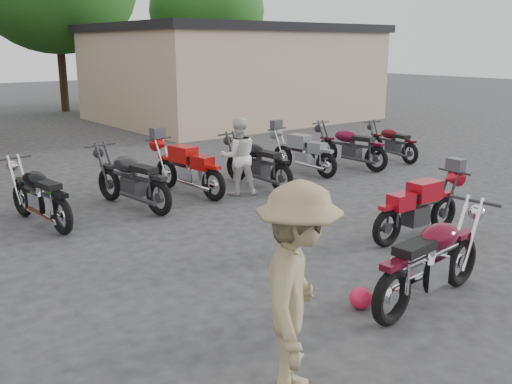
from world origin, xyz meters
TOP-DOWN VIEW (x-y plane):
  - ground at (0.00, 0.00)m, footprint 90.00×90.00m
  - stucco_building at (8.50, 15.00)m, footprint 10.00×8.00m
  - tree_2 at (4.00, 22.00)m, footprint 7.04×7.04m
  - tree_3 at (12.00, 22.00)m, footprint 6.08×6.08m
  - vintage_motorcycle at (-0.05, -0.74)m, footprint 2.17×0.87m
  - sportbike at (1.83, 0.82)m, footprint 1.92×0.70m
  - helmet at (-0.80, -0.33)m, footprint 0.31×0.31m
  - person_light at (1.23, 4.79)m, footprint 0.94×0.85m
  - person_tan at (-2.54, -1.11)m, footprint 1.41×1.37m
  - row_bike_2 at (-2.66, 5.26)m, footprint 0.91×2.09m
  - row_bike_3 at (-0.95, 5.25)m, footprint 1.05×2.21m
  - row_bike_4 at (0.41, 5.46)m, footprint 0.97×2.13m
  - row_bike_5 at (1.92, 5.06)m, footprint 0.76×2.08m
  - row_bike_6 at (3.62, 5.44)m, footprint 0.82×1.97m
  - row_bike_7 at (5.00, 5.20)m, footprint 0.95×2.12m
  - row_bike_8 at (6.61, 5.17)m, footprint 0.87×1.88m

SIDE VIEW (x-z plane):
  - ground at x=0.00m, z-range 0.00..0.00m
  - helmet at x=-0.80m, z-range 0.00..0.26m
  - row_bike_8 at x=6.61m, z-range 0.00..1.05m
  - sportbike at x=1.83m, z-range 0.00..1.10m
  - row_bike_6 at x=3.62m, z-range 0.00..1.11m
  - row_bike_2 at x=-2.66m, z-range 0.00..1.17m
  - row_bike_7 at x=5.00m, z-range 0.00..1.18m
  - row_bike_4 at x=0.41m, z-range 0.00..1.19m
  - row_bike_5 at x=1.92m, z-range 0.00..1.19m
  - vintage_motorcycle at x=-0.05m, z-range 0.00..1.23m
  - row_bike_3 at x=-0.95m, z-range 0.00..1.23m
  - person_light at x=1.23m, z-range 0.00..1.59m
  - person_tan at x=-2.54m, z-range 0.00..1.93m
  - stucco_building at x=8.50m, z-range 0.00..3.50m
  - tree_3 at x=12.00m, z-range 0.00..7.60m
  - tree_2 at x=4.00m, z-range 0.00..8.80m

